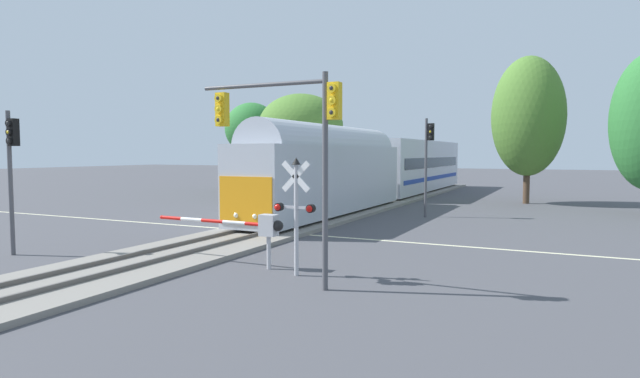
# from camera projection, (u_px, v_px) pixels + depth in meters

# --- Properties ---
(ground_plane) EXTENTS (220.00, 220.00, 0.00)m
(ground_plane) POSITION_uv_depth(u_px,v_px,m) (269.00, 232.00, 25.39)
(ground_plane) COLOR #47474C
(road_centre_stripe) EXTENTS (44.00, 0.20, 0.01)m
(road_centre_stripe) POSITION_uv_depth(u_px,v_px,m) (269.00, 232.00, 25.39)
(road_centre_stripe) COLOR beige
(road_centre_stripe) RESTS_ON ground
(railway_track) EXTENTS (4.40, 80.00, 0.32)m
(railway_track) POSITION_uv_depth(u_px,v_px,m) (269.00, 230.00, 25.39)
(railway_track) COLOR gray
(railway_track) RESTS_ON ground
(commuter_train) EXTENTS (3.04, 40.68, 5.16)m
(commuter_train) POSITION_uv_depth(u_px,v_px,m) (382.00, 166.00, 40.33)
(commuter_train) COLOR #B2B7C1
(commuter_train) RESTS_ON railway_track
(crossing_gate_near) EXTENTS (5.11, 0.40, 1.80)m
(crossing_gate_near) POSITION_uv_depth(u_px,v_px,m) (256.00, 226.00, 17.41)
(crossing_gate_near) COLOR #B7B7BC
(crossing_gate_near) RESTS_ON ground
(crossing_signal_mast) EXTENTS (1.36, 0.44, 3.67)m
(crossing_signal_mast) POSITION_uv_depth(u_px,v_px,m) (296.00, 204.00, 16.17)
(crossing_signal_mast) COLOR #B2B2B7
(crossing_signal_mast) RESTS_ON ground
(traffic_signal_near_right) EXTENTS (4.45, 0.38, 6.00)m
(traffic_signal_near_right) POSITION_uv_depth(u_px,v_px,m) (289.00, 127.00, 14.78)
(traffic_signal_near_right) COLOR #4C4C51
(traffic_signal_near_right) RESTS_ON ground
(traffic_signal_far_side) EXTENTS (0.53, 0.38, 5.84)m
(traffic_signal_far_side) POSITION_uv_depth(u_px,v_px,m) (428.00, 151.00, 31.03)
(traffic_signal_far_side) COLOR #4C4C51
(traffic_signal_far_side) RESTS_ON ground
(traffic_signal_near_left) EXTENTS (0.53, 0.38, 5.36)m
(traffic_signal_near_left) POSITION_uv_depth(u_px,v_px,m) (11.00, 159.00, 19.35)
(traffic_signal_near_left) COLOR #4C4C51
(traffic_signal_near_left) RESTS_ON ground
(pine_left_background) EXTENTS (5.26, 5.26, 8.73)m
(pine_left_background) POSITION_uv_depth(u_px,v_px,m) (252.00, 129.00, 51.75)
(pine_left_background) COLOR #4C3828
(pine_left_background) RESTS_ON ground
(oak_far_right) EXTENTS (5.29, 5.29, 10.97)m
(oak_far_right) POSITION_uv_depth(u_px,v_px,m) (528.00, 116.00, 39.19)
(oak_far_right) COLOR #4C3828
(oak_far_right) RESTS_ON ground
(oak_behind_train) EXTENTS (7.22, 7.22, 8.83)m
(oak_behind_train) POSITION_uv_depth(u_px,v_px,m) (301.00, 126.00, 44.93)
(oak_behind_train) COLOR #4C3828
(oak_behind_train) RESTS_ON ground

